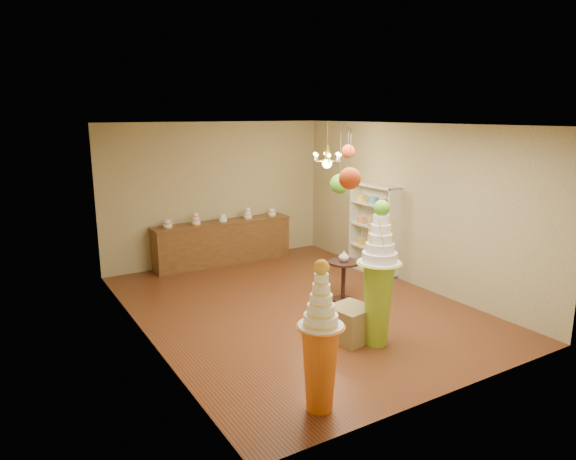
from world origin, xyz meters
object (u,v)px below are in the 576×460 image
sideboard (223,242)px  round_table (343,275)px  pedestal_green (378,286)px  pedestal_orange (320,354)px

sideboard → round_table: 3.28m
pedestal_green → pedestal_orange: (-1.60, -0.93, -0.21)m
pedestal_green → round_table: (0.63, 1.61, -0.40)m
pedestal_green → sideboard: pedestal_green is taller
sideboard → round_table: sideboard is taller
pedestal_orange → round_table: 3.39m
pedestal_green → pedestal_orange: size_ratio=1.20×
sideboard → round_table: (0.83, -3.17, -0.02)m
pedestal_green → pedestal_orange: pedestal_green is taller
pedestal_orange → round_table: size_ratio=2.35×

